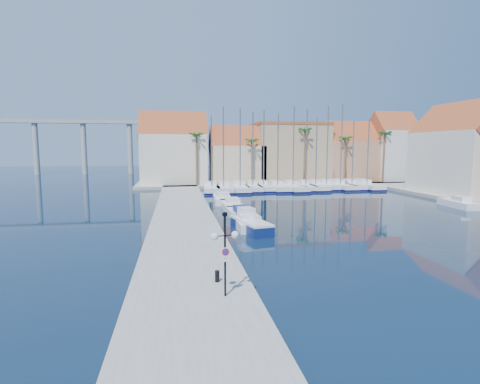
# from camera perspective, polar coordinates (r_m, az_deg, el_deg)

# --- Properties ---
(ground) EXTENTS (260.00, 260.00, 0.00)m
(ground) POSITION_cam_1_polar(r_m,az_deg,el_deg) (27.58, 11.19, -8.51)
(ground) COLOR black
(ground) RESTS_ON ground
(quay_west) EXTENTS (6.00, 77.00, 0.50)m
(quay_west) POSITION_cam_1_polar(r_m,az_deg,el_deg) (38.96, -8.65, -3.58)
(quay_west) COLOR gray
(quay_west) RESTS_ON ground
(shore_north) EXTENTS (54.00, 16.00, 0.50)m
(shore_north) POSITION_cam_1_polar(r_m,az_deg,el_deg) (75.74, 5.37, 1.51)
(shore_north) COLOR gray
(shore_north) RESTS_ON ground
(lamp_post) EXTENTS (1.30, 0.52, 3.87)m
(lamp_post) POSITION_cam_1_polar(r_m,az_deg,el_deg) (16.91, -2.30, -7.54)
(lamp_post) COLOR black
(lamp_post) RESTS_ON quay_west
(bollard) EXTENTS (0.23, 0.23, 0.57)m
(bollard) POSITION_cam_1_polar(r_m,az_deg,el_deg) (19.31, -3.49, -12.69)
(bollard) COLOR black
(bollard) RESTS_ON quay_west
(fishing_boat) EXTENTS (2.92, 5.74, 1.92)m
(fishing_boat) POSITION_cam_1_polar(r_m,az_deg,el_deg) (32.62, 1.60, -4.84)
(fishing_boat) COLOR navy
(fishing_boat) RESTS_ON ground
(motorboat_west_0) EXTENTS (1.77, 5.14, 1.40)m
(motorboat_west_0) POSITION_cam_1_polar(r_m,az_deg,el_deg) (33.65, 0.69, -4.70)
(motorboat_west_0) COLOR white
(motorboat_west_0) RESTS_ON ground
(motorboat_west_1) EXTENTS (2.55, 7.35, 1.40)m
(motorboat_west_1) POSITION_cam_1_polar(r_m,az_deg,el_deg) (37.90, 0.30, -3.39)
(motorboat_west_1) COLOR white
(motorboat_west_1) RESTS_ON ground
(motorboat_west_2) EXTENTS (2.15, 6.63, 1.40)m
(motorboat_west_2) POSITION_cam_1_polar(r_m,az_deg,el_deg) (43.89, -1.27, -1.99)
(motorboat_west_2) COLOR white
(motorboat_west_2) RESTS_ON ground
(motorboat_west_3) EXTENTS (2.57, 6.98, 1.40)m
(motorboat_west_3) POSITION_cam_1_polar(r_m,az_deg,el_deg) (49.38, -2.69, -1.01)
(motorboat_west_3) COLOR white
(motorboat_west_3) RESTS_ON ground
(motorboat_east_1) EXTENTS (2.22, 5.73, 1.40)m
(motorboat_east_1) POSITION_cam_1_polar(r_m,az_deg,el_deg) (52.41, 30.32, -1.48)
(motorboat_east_1) COLOR white
(motorboat_east_1) RESTS_ON ground
(sailboat_0) EXTENTS (3.27, 9.77, 12.11)m
(sailboat_0) POSITION_cam_1_polar(r_m,az_deg,el_deg) (61.32, -4.32, 0.59)
(sailboat_0) COLOR white
(sailboat_0) RESTS_ON ground
(sailboat_1) EXTENTS (2.96, 9.96, 13.70)m
(sailboat_1) POSITION_cam_1_polar(r_m,az_deg,el_deg) (61.73, -2.55, 0.66)
(sailboat_1) COLOR white
(sailboat_1) RESTS_ON ground
(sailboat_2) EXTENTS (3.08, 10.06, 13.45)m
(sailboat_2) POSITION_cam_1_polar(r_m,az_deg,el_deg) (61.96, -0.04, 0.68)
(sailboat_2) COLOR white
(sailboat_2) RESTS_ON ground
(sailboat_3) EXTENTS (3.09, 9.74, 12.95)m
(sailboat_3) POSITION_cam_1_polar(r_m,az_deg,el_deg) (63.00, 1.87, 0.78)
(sailboat_3) COLOR white
(sailboat_3) RESTS_ON ground
(sailboat_4) EXTENTS (2.49, 9.04, 13.25)m
(sailboat_4) POSITION_cam_1_polar(r_m,az_deg,el_deg) (63.39, 3.49, 0.82)
(sailboat_4) COLOR white
(sailboat_4) RESTS_ON ground
(sailboat_5) EXTENTS (2.59, 9.57, 12.69)m
(sailboat_5) POSITION_cam_1_polar(r_m,az_deg,el_deg) (63.42, 5.60, 0.79)
(sailboat_5) COLOR white
(sailboat_5) RESTS_ON ground
(sailboat_6) EXTENTS (2.95, 10.44, 13.95)m
(sailboat_6) POSITION_cam_1_polar(r_m,az_deg,el_deg) (63.91, 7.89, 0.81)
(sailboat_6) COLOR white
(sailboat_6) RESTS_ON ground
(sailboat_7) EXTENTS (2.74, 8.98, 13.50)m
(sailboat_7) POSITION_cam_1_polar(r_m,az_deg,el_deg) (64.82, 9.85, 0.87)
(sailboat_7) COLOR white
(sailboat_7) RESTS_ON ground
(sailboat_8) EXTENTS (2.94, 9.52, 12.01)m
(sailboat_8) POSITION_cam_1_polar(r_m,az_deg,el_deg) (65.49, 11.28, 0.87)
(sailboat_8) COLOR white
(sailboat_8) RESTS_ON ground
(sailboat_9) EXTENTS (2.25, 8.38, 14.26)m
(sailboat_9) POSITION_cam_1_polar(r_m,az_deg,el_deg) (66.98, 12.87, 1.02)
(sailboat_9) COLOR white
(sailboat_9) RESTS_ON ground
(sailboat_10) EXTENTS (3.03, 10.08, 14.51)m
(sailboat_10) POSITION_cam_1_polar(r_m,az_deg,el_deg) (67.85, 14.80, 1.00)
(sailboat_10) COLOR white
(sailboat_10) RESTS_ON ground
(sailboat_11) EXTENTS (2.91, 9.01, 11.74)m
(sailboat_11) POSITION_cam_1_polar(r_m,az_deg,el_deg) (68.38, 16.51, 0.98)
(sailboat_11) COLOR white
(sailboat_11) RESTS_ON ground
(sailboat_12) EXTENTS (2.83, 9.90, 12.06)m
(sailboat_12) POSITION_cam_1_polar(r_m,az_deg,el_deg) (69.27, 18.53, 0.96)
(sailboat_12) COLOR white
(sailboat_12) RESTS_ON ground
(building_0) EXTENTS (12.30, 9.00, 13.50)m
(building_0) POSITION_cam_1_polar(r_m,az_deg,el_deg) (71.83, -10.05, 6.16)
(building_0) COLOR beige
(building_0) RESTS_ON shore_north
(building_1) EXTENTS (10.30, 8.00, 11.00)m
(building_1) POSITION_cam_1_polar(r_m,az_deg,el_deg) (72.78, -0.50, 5.31)
(building_1) COLOR tan
(building_1) RESTS_ON shore_north
(building_2) EXTENTS (14.20, 10.20, 11.50)m
(building_2) POSITION_cam_1_polar(r_m,az_deg,el_deg) (76.26, 7.61, 6.04)
(building_2) COLOR tan
(building_2) RESTS_ON shore_north
(building_3) EXTENTS (10.30, 8.00, 12.00)m
(building_3) POSITION_cam_1_polar(r_m,az_deg,el_deg) (79.74, 16.13, 5.58)
(building_3) COLOR tan
(building_3) RESTS_ON shore_north
(building_4) EXTENTS (8.30, 8.00, 14.00)m
(building_4) POSITION_cam_1_polar(r_m,az_deg,el_deg) (83.17, 22.08, 6.15)
(building_4) COLOR silver
(building_4) RESTS_ON shore_north
(building_6) EXTENTS (9.00, 14.30, 13.50)m
(building_6) POSITION_cam_1_polar(r_m,az_deg,el_deg) (64.15, 30.90, 5.23)
(building_6) COLOR beige
(building_6) RESTS_ON shore_east
(palm_0) EXTENTS (2.60, 2.60, 10.15)m
(palm_0) POSITION_cam_1_polar(r_m,az_deg,el_deg) (66.95, -6.66, 8.37)
(palm_0) COLOR brown
(palm_0) RESTS_ON shore_north
(palm_1) EXTENTS (2.60, 2.60, 9.15)m
(palm_1) POSITION_cam_1_polar(r_m,az_deg,el_deg) (68.20, 1.85, 7.59)
(palm_1) COLOR brown
(palm_1) RESTS_ON shore_north
(palm_2) EXTENTS (2.60, 2.60, 11.15)m
(palm_2) POSITION_cam_1_polar(r_m,az_deg,el_deg) (70.92, 9.89, 8.98)
(palm_2) COLOR brown
(palm_2) RESTS_ON shore_north
(palm_3) EXTENTS (2.60, 2.60, 9.65)m
(palm_3) POSITION_cam_1_polar(r_m,az_deg,el_deg) (73.93, 15.78, 7.64)
(palm_3) COLOR brown
(palm_3) RESTS_ON shore_north
(palm_4) EXTENTS (2.60, 2.60, 10.65)m
(palm_4) POSITION_cam_1_polar(r_m,az_deg,el_deg) (77.71, 21.19, 8.08)
(palm_4) COLOR brown
(palm_4) RESTS_ON shore_north
(viaduct) EXTENTS (48.00, 2.20, 14.45)m
(viaduct) POSITION_cam_1_polar(r_m,az_deg,el_deg) (110.85, -25.33, 7.74)
(viaduct) COLOR #9E9E99
(viaduct) RESTS_ON ground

